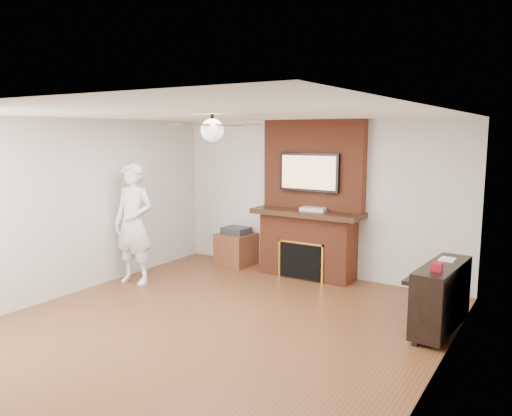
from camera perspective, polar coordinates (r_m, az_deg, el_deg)
The scene contains 13 objects.
room_shell at distance 5.81m, azimuth -4.88°, elevation -1.78°, with size 5.36×5.86×2.86m.
fireplace at distance 8.00m, azimuth 6.16°, elevation -0.79°, with size 1.78×0.64×2.50m.
tv at distance 7.88m, azimuth 6.09°, elevation 4.09°, with size 1.00×0.08×0.60m.
ceiling_fan at distance 5.71m, azimuth -5.02°, elevation 8.95°, with size 1.21×1.21×0.31m.
person at distance 7.81m, azimuth -13.80°, elevation -1.75°, with size 0.68×0.45×1.85m, color white.
side_table at distance 8.76m, azimuth -2.26°, elevation -4.53°, with size 0.62×0.62×0.66m.
piano at distance 6.23m, azimuth 20.35°, elevation -9.36°, with size 0.54×1.25×0.89m.
cable_box at distance 7.85m, azimuth 6.58°, elevation -0.14°, with size 0.39×0.22×0.06m, color silver.
candle_orange at distance 8.13m, azimuth 4.06°, elevation -7.41°, with size 0.06×0.06×0.11m, color #E6521B.
candle_green at distance 7.98m, azimuth 5.64°, elevation -7.79°, with size 0.07×0.07×0.10m, color #378A40.
candle_cream at distance 8.01m, azimuth 5.89°, elevation -7.63°, with size 0.08×0.08×0.12m, color beige.
candle_blue at distance 7.88m, azimuth 7.09°, elevation -8.08°, with size 0.05×0.05×0.08m, color #305B91.
candle_blue_extra at distance 8.04m, azimuth 4.66°, elevation -7.71°, with size 0.05×0.05×0.08m, color teal.
Camera 1 is at (3.44, -4.56, 2.29)m, focal length 35.00 mm.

